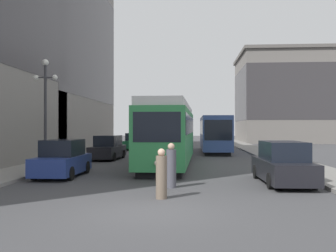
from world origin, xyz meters
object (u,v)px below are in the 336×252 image
object	(u,v)px
parked_car_right_far	(283,164)
pedestrian_crossing_near	(171,167)
parked_car_left_near	(108,148)
pedestrian_crossing_far	(161,175)
transit_bus	(214,132)
parked_car_left_mid	(63,159)
parked_car_left_far	(134,142)
streetcar	(170,133)
lamp_post_left_near	(45,97)

from	to	relation	value
parked_car_right_far	pedestrian_crossing_near	xyz separation A→B (m)	(-4.73, -1.40, -0.01)
parked_car_left_near	pedestrian_crossing_far	distance (m)	16.07
transit_bus	pedestrian_crossing_far	size ratio (longest dim) A/B	7.04
parked_car_left_mid	parked_car_left_far	distance (m)	22.16
pedestrian_crossing_far	pedestrian_crossing_near	bearing A→B (deg)	-7.50
streetcar	pedestrian_crossing_far	distance (m)	11.22
parked_car_left_near	pedestrian_crossing_far	world-z (taller)	parked_car_left_near
lamp_post_left_near	streetcar	bearing A→B (deg)	25.31
parked_car_right_far	parked_car_left_far	world-z (taller)	same
parked_car_left_far	transit_bus	bearing A→B (deg)	-22.32
parked_car_left_far	lamp_post_left_near	bearing A→B (deg)	-96.92
parked_car_left_far	lamp_post_left_near	distance (m)	20.02
parked_car_left_near	parked_car_left_mid	size ratio (longest dim) A/B	1.06
parked_car_left_mid	parked_car_right_far	size ratio (longest dim) A/B	0.87
pedestrian_crossing_far	parked_car_right_far	bearing A→B (deg)	-55.56
streetcar	parked_car_left_mid	size ratio (longest dim) A/B	3.24
streetcar	parked_car_left_mid	bearing A→B (deg)	-129.31
parked_car_left_near	pedestrian_crossing_near	bearing A→B (deg)	-63.26
pedestrian_crossing_far	lamp_post_left_near	xyz separation A→B (m)	(-7.27, 7.88, 3.34)
parked_car_right_far	parked_car_left_far	bearing A→B (deg)	-67.56
pedestrian_crossing_near	pedestrian_crossing_far	world-z (taller)	pedestrian_crossing_near
transit_bus	lamp_post_left_near	size ratio (longest dim) A/B	1.96
transit_bus	parked_car_left_mid	world-z (taller)	transit_bus
pedestrian_crossing_near	lamp_post_left_near	distance (m)	9.87
transit_bus	parked_car_right_far	xyz separation A→B (m)	(1.76, -20.54, -1.10)
parked_car_left_far	pedestrian_crossing_far	distance (m)	28.06
streetcar	parked_car_left_mid	xyz separation A→B (m)	(-4.97, -5.75, -1.26)
pedestrian_crossing_near	streetcar	bearing A→B (deg)	76.31
parked_car_left_near	parked_car_left_mid	bearing A→B (deg)	-86.75
parked_car_left_near	parked_car_right_far	bearing A→B (deg)	-44.68
parked_car_left_near	lamp_post_left_near	world-z (taller)	lamp_post_left_near
streetcar	transit_bus	world-z (taller)	streetcar
pedestrian_crossing_near	parked_car_left_near	bearing A→B (deg)	95.89
parked_car_left_far	pedestrian_crossing_far	xyz separation A→B (m)	(5.38, -27.54, -0.05)
streetcar	parked_car_left_near	distance (m)	6.51
parked_car_right_far	lamp_post_left_near	xyz separation A→B (m)	(-12.20, 4.15, 3.29)
pedestrian_crossing_near	parked_car_right_far	bearing A→B (deg)	-1.08
pedestrian_crossing_near	lamp_post_left_near	world-z (taller)	lamp_post_left_near
parked_car_left_mid	parked_car_right_far	xyz separation A→B (m)	(10.30, -1.64, 0.00)
parked_car_right_far	lamp_post_left_near	distance (m)	13.30
transit_bus	parked_car_right_far	bearing A→B (deg)	-85.07
parked_car_left_mid	lamp_post_left_near	bearing A→B (deg)	126.72
pedestrian_crossing_near	parked_car_left_far	bearing A→B (deg)	84.87
parked_car_left_near	pedestrian_crossing_far	xyz separation A→B (m)	(5.37, -15.15, -0.05)
streetcar	parked_car_left_far	bearing A→B (deg)	108.36
transit_bus	parked_car_left_near	bearing A→B (deg)	-133.08
lamp_post_left_near	transit_bus	bearing A→B (deg)	57.51
transit_bus	pedestrian_crossing_far	world-z (taller)	transit_bus
parked_car_right_far	parked_car_left_far	distance (m)	25.94
streetcar	parked_car_right_far	bearing A→B (deg)	-52.70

